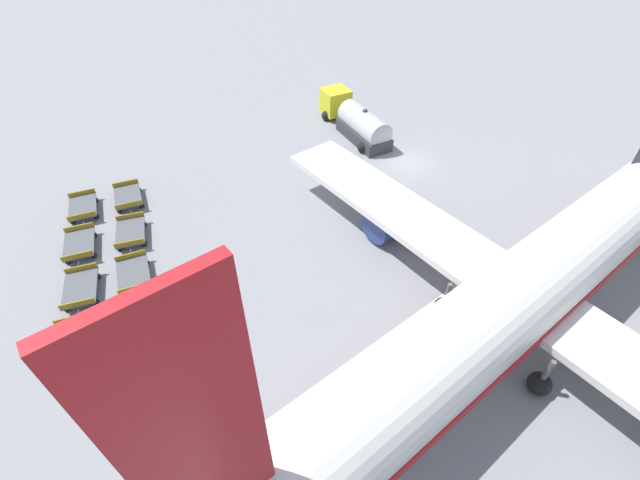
# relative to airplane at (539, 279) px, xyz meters

# --- Properties ---
(ground_plane) EXTENTS (500.00, 500.00, 0.00)m
(ground_plane) POSITION_rel_airplane_xyz_m (-15.12, 5.15, -3.18)
(ground_plane) COLOR gray
(airplane) EXTENTS (35.19, 40.52, 14.22)m
(airplane) POSITION_rel_airplane_xyz_m (0.00, 0.00, 0.00)
(airplane) COLOR white
(airplane) RESTS_ON ground_plane
(fuel_tanker_primary) EXTENTS (9.19, 3.65, 2.87)m
(fuel_tanker_primary) POSITION_rel_airplane_xyz_m (-21.26, 4.53, -1.95)
(fuel_tanker_primary) COLOR yellow
(fuel_tanker_primary) RESTS_ON ground_plane
(baggage_dolly_row_near_col_a) EXTENTS (3.68, 2.23, 0.92)m
(baggage_dolly_row_near_col_a) POSITION_rel_airplane_xyz_m (-22.26, -18.05, -2.69)
(baggage_dolly_row_near_col_a) COLOR #515459
(baggage_dolly_row_near_col_a) RESTS_ON ground_plane
(baggage_dolly_row_near_col_b) EXTENTS (3.69, 2.31, 0.92)m
(baggage_dolly_row_near_col_b) POSITION_rel_airplane_xyz_m (-18.38, -18.93, -2.69)
(baggage_dolly_row_near_col_b) COLOR #515459
(baggage_dolly_row_near_col_b) RESTS_ON ground_plane
(baggage_dolly_row_near_col_c) EXTENTS (3.69, 2.40, 0.92)m
(baggage_dolly_row_near_col_c) POSITION_rel_airplane_xyz_m (-14.45, -19.54, -2.69)
(baggage_dolly_row_near_col_c) COLOR #515459
(baggage_dolly_row_near_col_c) RESTS_ON ground_plane
(baggage_dolly_row_near_col_d) EXTENTS (3.69, 2.37, 0.92)m
(baggage_dolly_row_near_col_d) POSITION_rel_airplane_xyz_m (-10.81, -20.57, -2.69)
(baggage_dolly_row_near_col_d) COLOR #515459
(baggage_dolly_row_near_col_d) RESTS_ON ground_plane
(baggage_dolly_row_mid_a_col_a) EXTENTS (3.68, 2.20, 0.92)m
(baggage_dolly_row_mid_a_col_a) POSITION_rel_airplane_xyz_m (-21.85, -15.10, -2.69)
(baggage_dolly_row_mid_a_col_a) COLOR #515459
(baggage_dolly_row_mid_a_col_a) RESTS_ON ground_plane
(baggage_dolly_row_mid_a_col_b) EXTENTS (3.69, 2.44, 0.92)m
(baggage_dolly_row_mid_a_col_b) POSITION_rel_airplane_xyz_m (-17.82, -15.93, -2.69)
(baggage_dolly_row_mid_a_col_b) COLOR #515459
(baggage_dolly_row_mid_a_col_b) RESTS_ON ground_plane
(baggage_dolly_row_mid_a_col_c) EXTENTS (3.68, 2.21, 0.92)m
(baggage_dolly_row_mid_a_col_c) POSITION_rel_airplane_xyz_m (-13.96, -16.74, -2.69)
(baggage_dolly_row_mid_a_col_c) COLOR #515459
(baggage_dolly_row_mid_a_col_c) RESTS_ON ground_plane
(baggage_dolly_row_mid_a_col_d) EXTENTS (3.69, 2.25, 0.92)m
(baggage_dolly_row_mid_a_col_d) POSITION_rel_airplane_xyz_m (-10.04, -17.67, -2.69)
(baggage_dolly_row_mid_a_col_d) COLOR #515459
(baggage_dolly_row_mid_a_col_d) RESTS_ON ground_plane
(stand_guidance_stripe) EXTENTS (2.53, 22.86, 0.01)m
(stand_guidance_stripe) POSITION_rel_airplane_xyz_m (-2.74, -8.46, -3.18)
(stand_guidance_stripe) COLOR white
(stand_guidance_stripe) RESTS_ON ground_plane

